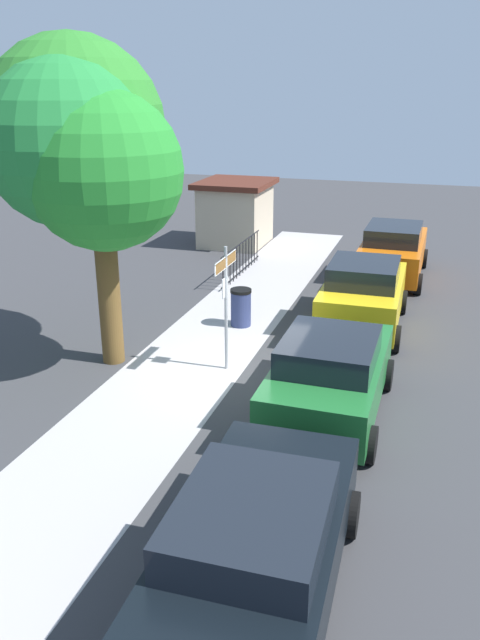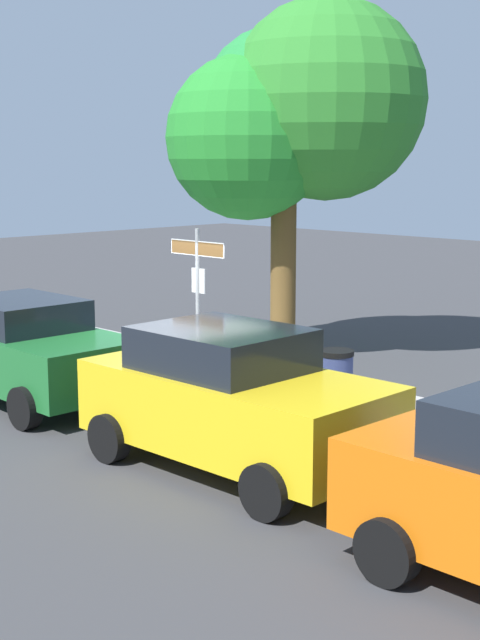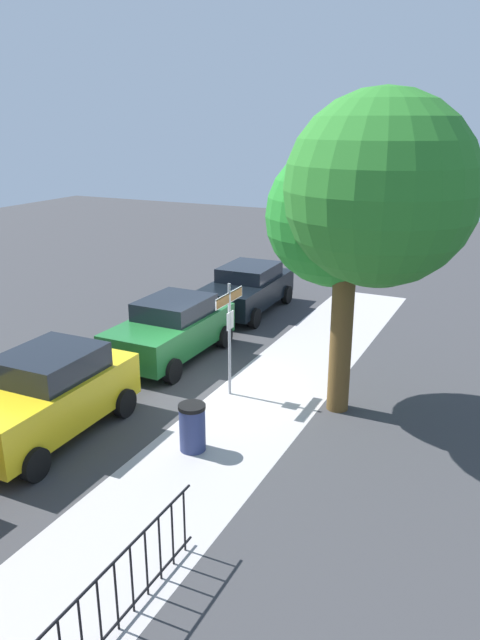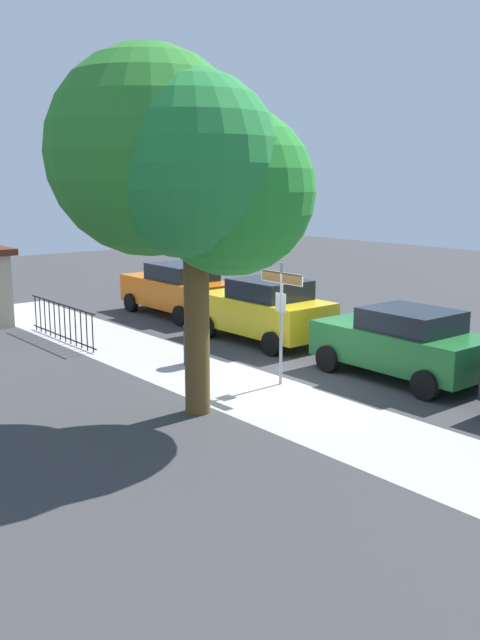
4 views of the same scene
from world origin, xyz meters
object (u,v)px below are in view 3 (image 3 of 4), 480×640
at_px(street_sign, 229,319).
at_px(car_black, 247,288).
at_px(trash_bin, 192,427).
at_px(car_green, 171,328).
at_px(car_yellow, 47,395).
at_px(shade_tree, 367,200).

distance_m(street_sign, car_black, 6.77).
height_order(car_black, trash_bin, car_black).
bearing_deg(street_sign, car_green, -119.26).
xyz_separation_m(car_black, car_yellow, (9.60, -0.02, 0.09)).
relative_size(street_sign, car_black, 0.63).
bearing_deg(street_sign, car_yellow, -36.31).
relative_size(street_sign, shade_tree, 0.40).
height_order(shade_tree, car_green, shade_tree).
relative_size(car_black, trash_bin, 4.48).
bearing_deg(car_green, shade_tree, 80.63).
bearing_deg(car_yellow, street_sign, 142.89).
bearing_deg(street_sign, shade_tree, 99.11).
bearing_deg(car_green, car_yellow, 0.51).
distance_m(car_green, trash_bin, 5.04).
distance_m(car_yellow, trash_bin, 3.12).
relative_size(car_yellow, trash_bin, 4.18).
height_order(street_sign, car_green, street_sign).
bearing_deg(car_yellow, car_black, 179.12).
xyz_separation_m(car_green, car_yellow, (4.80, 0.01, 0.06)).
bearing_deg(car_black, shade_tree, 41.77).
relative_size(street_sign, car_green, 0.66).
height_order(street_sign, trash_bin, street_sign).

